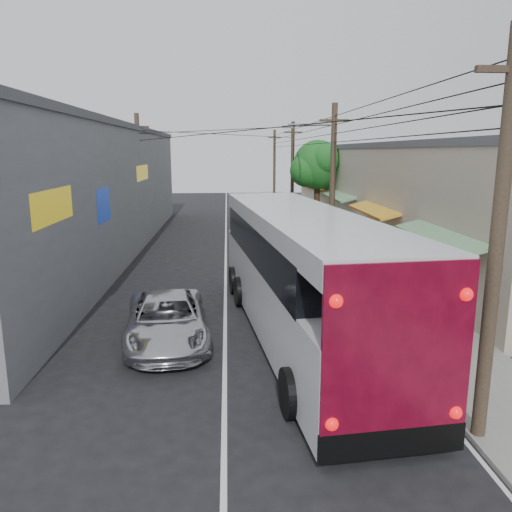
% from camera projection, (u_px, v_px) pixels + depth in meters
% --- Properties ---
extents(ground, '(120.00, 120.00, 0.00)m').
position_uv_depth(ground, '(224.00, 398.00, 11.91)').
color(ground, black).
rests_on(ground, ground).
extents(sidewalk, '(3.00, 80.00, 0.12)m').
position_uv_depth(sidewalk, '(328.00, 243.00, 31.80)').
color(sidewalk, slate).
rests_on(sidewalk, ground).
extents(building_right, '(7.09, 40.00, 6.25)m').
position_uv_depth(building_right, '(390.00, 191.00, 33.37)').
color(building_right, '#B5A88F').
rests_on(building_right, ground).
extents(building_left, '(7.20, 36.00, 7.25)m').
position_uv_depth(building_left, '(75.00, 190.00, 28.26)').
color(building_left, slate).
rests_on(building_left, ground).
extents(utility_poles, '(11.80, 45.28, 8.00)m').
position_uv_depth(utility_poles, '(275.00, 178.00, 31.09)').
color(utility_poles, '#473828').
rests_on(utility_poles, ground).
extents(street_tree, '(4.40, 4.00, 6.60)m').
position_uv_depth(street_tree, '(318.00, 167.00, 36.75)').
color(street_tree, '#3F2B19').
rests_on(street_tree, ground).
extents(coach_bus, '(4.41, 14.09, 4.00)m').
position_uv_depth(coach_bus, '(299.00, 272.00, 15.64)').
color(coach_bus, silver).
rests_on(coach_bus, ground).
extents(jeepney, '(3.02, 5.48, 1.45)m').
position_uv_depth(jeepney, '(167.00, 320.00, 15.28)').
color(jeepney, silver).
rests_on(jeepney, ground).
extents(parked_suv, '(2.48, 5.57, 1.59)m').
position_uv_depth(parked_suv, '(318.00, 254.00, 24.71)').
color(parked_suv, '#AAABB2').
rests_on(parked_suv, ground).
extents(parked_car_mid, '(2.07, 4.44, 1.47)m').
position_uv_depth(parked_car_mid, '(277.00, 220.00, 37.37)').
color(parked_car_mid, '#2A292F').
rests_on(parked_car_mid, ground).
extents(parked_car_far, '(1.61, 4.20, 1.37)m').
position_uv_depth(parked_car_far, '(286.00, 219.00, 38.44)').
color(parked_car_far, black).
rests_on(parked_car_far, ground).
extents(pedestrian_near, '(0.62, 0.50, 1.46)m').
position_uv_depth(pedestrian_near, '(367.00, 245.00, 26.73)').
color(pedestrian_near, '#CD6C9F').
rests_on(pedestrian_near, sidewalk).
extents(pedestrian_far, '(1.03, 0.95, 1.69)m').
position_uv_depth(pedestrian_far, '(347.00, 245.00, 26.22)').
color(pedestrian_far, '#93ABD6').
rests_on(pedestrian_far, sidewalk).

